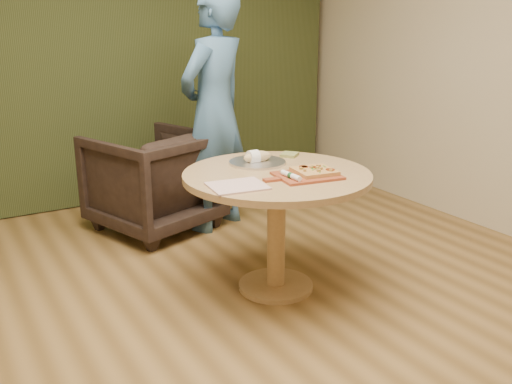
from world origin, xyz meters
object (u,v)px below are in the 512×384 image
Objects in this scene: serving_tray at (257,162)px; bread_roll at (256,157)px; armchair at (153,176)px; pedestal_table at (277,195)px; cutlery_roll at (291,175)px; person_standing at (214,112)px; flatbread_pizza at (314,171)px; pizza_paddle at (306,176)px.

bread_roll is (-0.01, 0.00, 0.04)m from serving_tray.
pedestal_table is at bearing 81.89° from armchair.
bread_roll is (0.03, 0.43, 0.01)m from cutlery_roll.
serving_tray is at bearing 84.57° from cutlery_roll.
bread_roll is at bearing 53.11° from person_standing.
cutlery_roll reaches higher than serving_tray.
flatbread_pizza is 1.36m from person_standing.
pedestal_table is at bearing 81.27° from cutlery_roll.
armchair reaches higher than pedestal_table.
bread_roll is (0.00, 0.24, 0.18)m from pedestal_table.
armchair is 0.47× the size of person_standing.
serving_tray is at bearing 53.63° from person_standing.
pedestal_table is 0.29m from serving_tray.
serving_tray is at bearing 84.59° from armchair.
bread_roll is at bearing 180.00° from serving_tray.
pizza_paddle is (0.09, -0.17, 0.15)m from pedestal_table.
armchair reaches higher than pizza_paddle.
person_standing reaches higher than cutlery_roll.
person_standing reaches higher than flatbread_pizza.
pizza_paddle is 0.25× the size of person_standing.
person_standing is (0.22, 1.38, 0.15)m from cutlery_roll.
pizza_paddle is at bearing 7.95° from cutlery_roll.
bread_roll reaches higher than cutlery_roll.
cutlery_roll is 1.40m from person_standing.
bread_roll reaches higher than serving_tray.
pizza_paddle is at bearing -174.90° from flatbread_pizza.
serving_tray is (-0.07, 0.42, -0.00)m from pizza_paddle.
flatbread_pizza reaches higher than cutlery_roll.
flatbread_pizza reaches higher than pizza_paddle.
flatbread_pizza is 0.29× the size of armchair.
armchair reaches higher than serving_tray.
pedestal_table is at bearing 124.99° from pizza_paddle.
pizza_paddle is 0.42m from bread_roll.
bread_roll is at bearing 110.01° from flatbread_pizza.
armchair is (-0.41, 1.56, -0.34)m from flatbread_pizza.
pizza_paddle is 2.40× the size of bread_roll.
armchair is (-0.34, 1.56, -0.32)m from pizza_paddle.
person_standing is at bearing 80.89° from pedestal_table.
pedestal_table is at bearing 55.27° from person_standing.
flatbread_pizza is at bearing 6.82° from cutlery_roll.
pedestal_table is 2.40× the size of pizza_paddle.
bread_roll reaches higher than flatbread_pizza.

